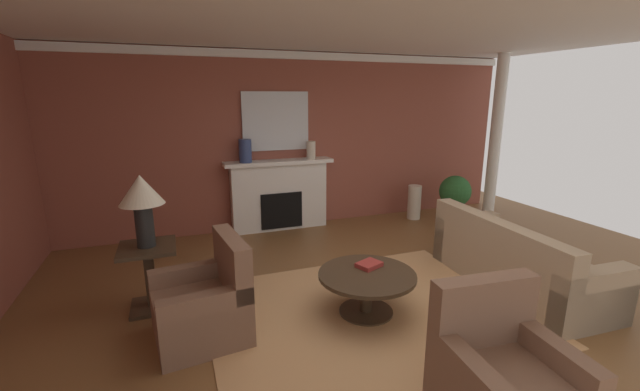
# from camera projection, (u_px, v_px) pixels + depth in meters

# --- Properties ---
(ground_plane) EXTENTS (9.77, 9.77, 0.00)m
(ground_plane) POSITION_uv_depth(u_px,v_px,m) (379.00, 304.00, 4.38)
(ground_plane) COLOR brown
(wall_fireplace) EXTENTS (8.12, 0.12, 2.92)m
(wall_fireplace) POSITION_uv_depth(u_px,v_px,m) (294.00, 141.00, 6.85)
(wall_fireplace) COLOR brown
(wall_fireplace) RESTS_ON ground_plane
(ceiling_panel) EXTENTS (8.12, 6.69, 0.06)m
(ceiling_panel) POSITION_uv_depth(u_px,v_px,m) (375.00, 18.00, 3.94)
(ceiling_panel) COLOR white
(crown_moulding) EXTENTS (8.12, 0.08, 0.12)m
(crown_moulding) POSITION_uv_depth(u_px,v_px,m) (295.00, 55.00, 6.45)
(crown_moulding) COLOR white
(area_rug) EXTENTS (3.18, 2.52, 0.01)m
(area_rug) POSITION_uv_depth(u_px,v_px,m) (366.00, 312.00, 4.20)
(area_rug) COLOR tan
(area_rug) RESTS_ON ground_plane
(fireplace) EXTENTS (1.80, 0.35, 1.18)m
(fireplace) POSITION_uv_depth(u_px,v_px,m) (279.00, 197.00, 6.76)
(fireplace) COLOR white
(fireplace) RESTS_ON ground_plane
(mantel_mirror) EXTENTS (1.11, 0.04, 0.95)m
(mantel_mirror) POSITION_uv_depth(u_px,v_px,m) (276.00, 121.00, 6.57)
(mantel_mirror) COLOR silver
(sofa) EXTENTS (1.00, 2.14, 0.85)m
(sofa) POSITION_uv_depth(u_px,v_px,m) (515.00, 264.00, 4.71)
(sofa) COLOR tan
(sofa) RESTS_ON ground_plane
(armchair_near_window) EXTENTS (0.89, 0.89, 0.95)m
(armchair_near_window) POSITION_uv_depth(u_px,v_px,m) (205.00, 306.00, 3.73)
(armchair_near_window) COLOR brown
(armchair_near_window) RESTS_ON ground_plane
(armchair_facing_fireplace) EXTENTS (0.87, 0.87, 0.95)m
(armchair_facing_fireplace) POSITION_uv_depth(u_px,v_px,m) (504.00, 382.00, 2.74)
(armchair_facing_fireplace) COLOR brown
(armchair_facing_fireplace) RESTS_ON ground_plane
(coffee_table) EXTENTS (1.00, 1.00, 0.45)m
(coffee_table) POSITION_uv_depth(u_px,v_px,m) (367.00, 283.00, 4.12)
(coffee_table) COLOR #3D2D1E
(coffee_table) RESTS_ON ground_plane
(side_table) EXTENTS (0.56, 0.56, 0.70)m
(side_table) POSITION_uv_depth(u_px,v_px,m) (150.00, 273.00, 4.21)
(side_table) COLOR #3D2D1E
(side_table) RESTS_ON ground_plane
(table_lamp) EXTENTS (0.44, 0.44, 0.75)m
(table_lamp) POSITION_uv_depth(u_px,v_px,m) (142.00, 197.00, 4.02)
(table_lamp) COLOR black
(table_lamp) RESTS_ON side_table
(vase_tall_corner) EXTENTS (0.24, 0.24, 0.62)m
(vase_tall_corner) POSITION_uv_depth(u_px,v_px,m) (414.00, 202.00, 7.39)
(vase_tall_corner) COLOR beige
(vase_tall_corner) RESTS_ON ground_plane
(vase_mantel_right) EXTENTS (0.15, 0.15, 0.29)m
(vase_mantel_right) POSITION_uv_depth(u_px,v_px,m) (311.00, 150.00, 6.72)
(vase_mantel_right) COLOR beige
(vase_mantel_right) RESTS_ON fireplace
(vase_mantel_left) EXTENTS (0.20, 0.20, 0.37)m
(vase_mantel_left) POSITION_uv_depth(u_px,v_px,m) (245.00, 151.00, 6.34)
(vase_mantel_left) COLOR navy
(vase_mantel_left) RESTS_ON fireplace
(book_red_cover) EXTENTS (0.30, 0.27, 0.05)m
(book_red_cover) POSITION_uv_depth(u_px,v_px,m) (369.00, 265.00, 4.24)
(book_red_cover) COLOR maroon
(book_red_cover) RESTS_ON coffee_table
(potted_plant) EXTENTS (0.56, 0.56, 0.83)m
(potted_plant) POSITION_uv_depth(u_px,v_px,m) (455.00, 194.00, 7.21)
(potted_plant) COLOR #BCB29E
(potted_plant) RESTS_ON ground_plane
(column_white) EXTENTS (0.20, 0.20, 2.92)m
(column_white) POSITION_uv_depth(u_px,v_px,m) (495.00, 139.00, 7.15)
(column_white) COLOR white
(column_white) RESTS_ON ground_plane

